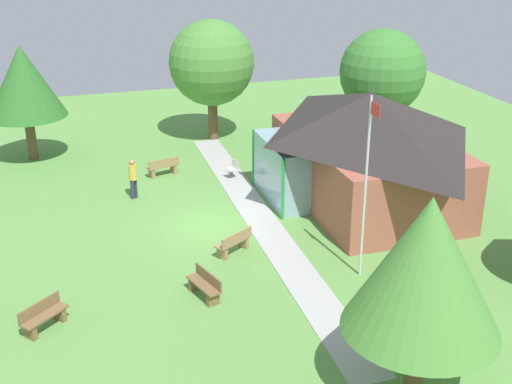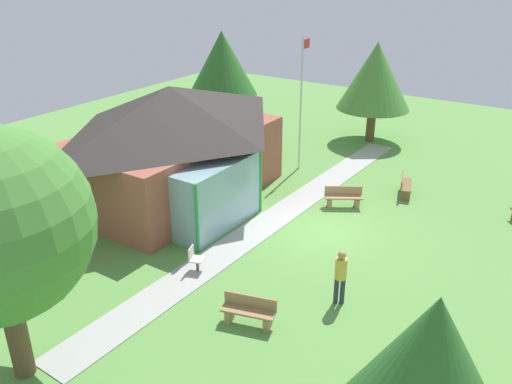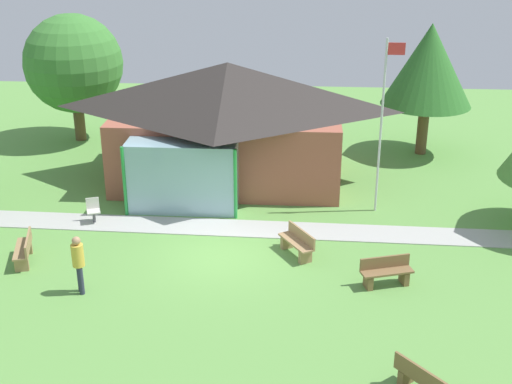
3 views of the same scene
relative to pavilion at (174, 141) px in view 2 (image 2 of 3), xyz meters
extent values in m
plane|color=#609947|center=(0.58, -6.44, -2.42)|extent=(44.00, 44.00, 0.00)
cube|color=#A35642|center=(0.06, 0.15, -1.02)|extent=(8.57, 5.33, 2.81)
pyramid|color=#2D2826|center=(0.06, 0.15, 1.30)|extent=(9.57, 6.33, 1.83)
cube|color=#8CB2BF|center=(-1.23, -3.11, -1.16)|extent=(3.86, 1.20, 2.53)
cylinder|color=green|center=(-3.15, -3.71, -1.16)|extent=(0.12, 0.12, 2.53)
cylinder|color=green|center=(0.70, -3.71, -1.16)|extent=(0.12, 0.12, 2.53)
cube|color=#ADADA8|center=(0.58, -4.55, -2.41)|extent=(20.59, 1.75, 0.03)
cylinder|color=silver|center=(5.61, -2.70, 0.64)|extent=(0.08, 0.08, 6.12)
cube|color=red|center=(5.91, -2.70, 3.34)|extent=(0.60, 0.02, 0.40)
cube|color=#9E7A51|center=(2.84, -6.32, -1.97)|extent=(1.17, 1.51, 0.06)
cube|color=#9E7A51|center=(3.13, -6.78, -2.23)|extent=(0.42, 0.35, 0.39)
cube|color=#9E7A51|center=(2.55, -5.85, -2.23)|extent=(0.42, 0.35, 0.39)
cube|color=#9E7A51|center=(3.00, -6.22, -1.76)|extent=(0.84, 1.31, 0.36)
cube|color=#9E7A51|center=(-5.44, -7.34, -1.97)|extent=(0.83, 1.56, 0.06)
cube|color=#9E7A51|center=(-5.29, -7.87, -2.23)|extent=(0.43, 0.26, 0.39)
cube|color=#9E7A51|center=(-5.59, -6.81, -2.23)|extent=(0.43, 0.26, 0.39)
cube|color=#9E7A51|center=(-5.26, -7.29, -1.76)|extent=(0.47, 1.46, 0.36)
cube|color=brown|center=(5.44, -7.99, -1.97)|extent=(1.56, 0.87, 0.06)
cube|color=brown|center=(5.97, -7.83, -2.23)|extent=(0.27, 0.43, 0.39)
cube|color=brown|center=(4.92, -8.16, -2.23)|extent=(0.27, 0.43, 0.39)
cube|color=brown|center=(5.39, -7.81, -1.76)|extent=(1.45, 0.50, 0.36)
cube|color=beige|center=(-4.10, -4.45, -1.98)|extent=(0.57, 0.57, 0.04)
cube|color=beige|center=(-4.17, -4.26, -1.76)|extent=(0.43, 0.19, 0.40)
cylinder|color=#4C4C51|center=(-4.10, -4.45, -2.21)|extent=(0.10, 0.10, 0.42)
cylinder|color=#4C4C51|center=(-4.10, -4.45, -2.41)|extent=(0.36, 0.36, 0.02)
cylinder|color=#2D3347|center=(-3.09, -9.05, -2.00)|extent=(0.14, 0.14, 0.85)
cylinder|color=#2D3347|center=(-3.18, -8.89, -2.00)|extent=(0.14, 0.14, 0.85)
cylinder|color=gold|center=(-3.14, -8.97, -1.25)|extent=(0.34, 0.34, 0.65)
sphere|color=tan|center=(-3.14, -8.97, -0.80)|extent=(0.24, 0.24, 0.24)
cylinder|color=brown|center=(11.32, -3.94, -1.51)|extent=(0.47, 0.47, 1.83)
cone|color=#4C8C38|center=(11.32, -3.94, 1.15)|extent=(3.87, 3.87, 3.48)
cylinder|color=brown|center=(8.17, 3.66, -1.32)|extent=(0.47, 0.47, 2.20)
cone|color=#2D6B28|center=(8.17, 3.66, 1.50)|extent=(3.83, 3.83, 3.44)
cylinder|color=brown|center=(-9.96, -3.84, -1.21)|extent=(0.50, 0.50, 2.42)
camera|label=1|loc=(23.45, -11.90, 8.84)|focal=47.54mm
camera|label=2|loc=(-15.18, -14.06, 6.89)|focal=37.18mm
camera|label=3|loc=(2.91, -25.17, 7.56)|focal=47.77mm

